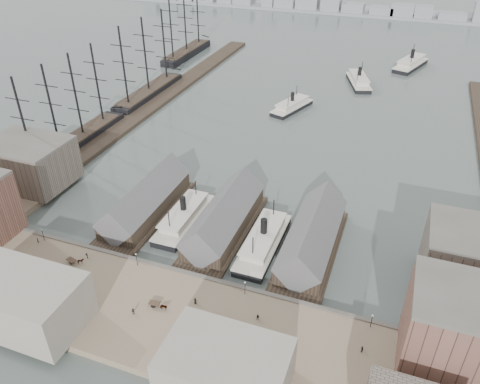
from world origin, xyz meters
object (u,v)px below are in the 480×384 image
at_px(tram, 420,361).
at_px(horse_cart_left, 78,261).
at_px(horse_cart_center, 161,306).
at_px(horse_cart_right, 233,326).
at_px(ferry_docked_west, 184,217).

xyz_separation_m(tram, horse_cart_left, (-85.58, 2.37, -0.90)).
bearing_deg(horse_cart_center, horse_cart_right, -96.33).
distance_m(tram, horse_cart_center, 57.67).
bearing_deg(horse_cart_center, ferry_docked_west, 10.57).
xyz_separation_m(horse_cart_center, horse_cart_right, (18.12, 0.25, -0.04)).
relative_size(tram, horse_cart_left, 1.98).
relative_size(ferry_docked_west, tram, 2.89).
distance_m(horse_cart_left, horse_cart_center, 28.86).
xyz_separation_m(ferry_docked_west, horse_cart_left, (-16.91, -28.33, 0.50)).
height_order(horse_cart_left, horse_cart_right, horse_cart_left).
height_order(tram, horse_cart_right, tram).
distance_m(tram, horse_cart_left, 85.62).
height_order(ferry_docked_west, horse_cart_left, ferry_docked_west).
height_order(tram, horse_cart_left, tram).
bearing_deg(tram, horse_cart_right, -170.34).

